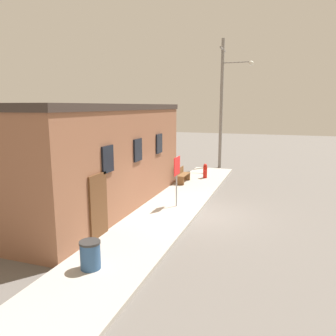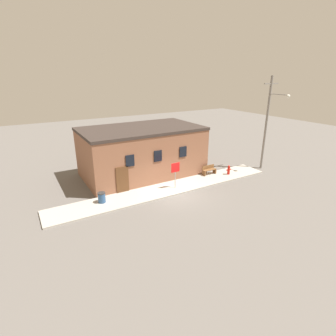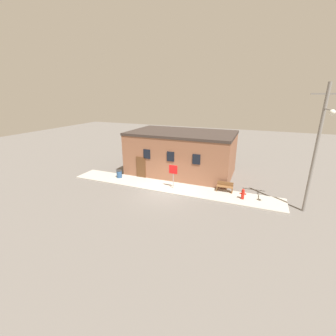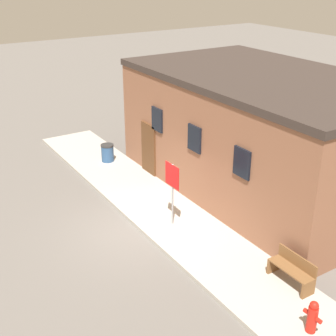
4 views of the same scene
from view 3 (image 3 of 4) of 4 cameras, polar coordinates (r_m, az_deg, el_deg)
ground_plane at (r=19.11m, az=-1.12°, el=-6.43°), size 80.00×80.00×0.00m
sidewalk at (r=20.13m, az=0.27°, el=-4.91°), size 19.04×2.47×0.13m
brick_building at (r=23.38m, az=3.44°, el=3.89°), size 10.50×6.25×4.38m
fire_hydrant at (r=18.62m, az=18.47°, el=-6.26°), size 0.50×0.24×0.85m
stop_sign at (r=19.24m, az=1.33°, el=-1.05°), size 0.76×0.06×2.11m
bench at (r=19.60m, az=14.24°, el=-4.67°), size 1.32×0.44×0.82m
trash_bin at (r=22.65m, az=-12.27°, el=-1.45°), size 0.55×0.55×0.75m
utility_pole at (r=17.49m, az=33.66°, el=4.53°), size 1.80×2.13×8.70m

